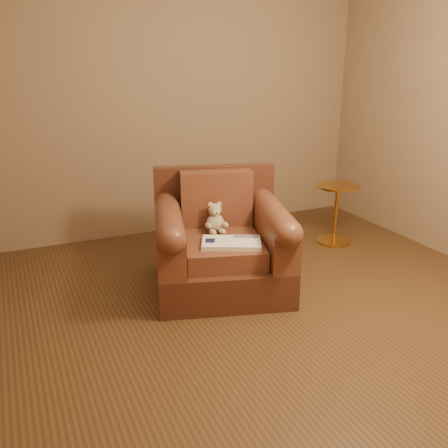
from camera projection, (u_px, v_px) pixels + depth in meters
name	position (u px, v px, depth m)	size (l,w,h in m)	color
floor	(271.00, 310.00, 3.61)	(4.00, 4.00, 0.00)	#50331B
room	(279.00, 61.00, 3.06)	(4.02, 4.02, 2.71)	#896D54
armchair	(221.00, 245.00, 3.89)	(1.21, 1.18, 0.89)	#4A2518
teddy_bear	(215.00, 221.00, 3.91)	(0.18, 0.20, 0.24)	tan
guidebook	(231.00, 243.00, 3.65)	(0.50, 0.42, 0.03)	beige
side_table	(336.00, 212.00, 4.81)	(0.42, 0.42, 0.58)	gold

